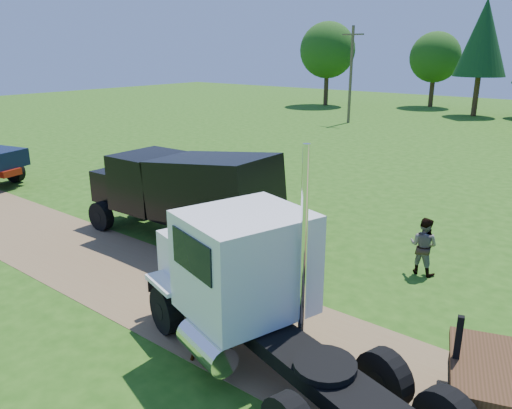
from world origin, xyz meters
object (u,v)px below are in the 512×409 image
Objects in this scene: black_dump_truck at (182,190)px; spectator_a at (199,325)px; white_semi_tractor at (247,285)px; orange_pickup at (225,201)px.

black_dump_truck is 7.70m from spectator_a.
spectator_a is at bearing -109.89° from white_semi_tractor.
white_semi_tractor reaches higher than spectator_a.
spectator_a is (6.40, -7.97, 0.15)m from orange_pickup.
white_semi_tractor reaches higher than black_dump_truck.
orange_pickup is (-0.63, 2.98, -1.26)m from black_dump_truck.
orange_pickup is (-7.07, 7.05, -1.02)m from white_semi_tractor.
black_dump_truck is 4.71× the size of spectator_a.
white_semi_tractor is 1.64× the size of orange_pickup.
spectator_a reaches higher than orange_pickup.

